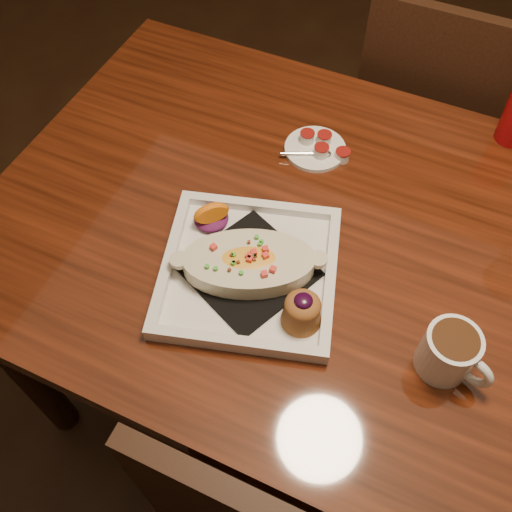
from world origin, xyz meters
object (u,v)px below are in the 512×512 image
at_px(chair_far, 431,131).
at_px(saucer, 315,147).
at_px(coffee_mug, 450,352).
at_px(plate, 253,270).
at_px(table, 368,281).

xyz_separation_m(chair_far, saucer, (-0.20, -0.43, 0.25)).
bearing_deg(chair_far, saucer, 65.59).
distance_m(chair_far, coffee_mug, 0.86).
height_order(chair_far, plate, chair_far).
distance_m(table, chair_far, 0.65).
bearing_deg(saucer, table, -44.59).
distance_m(plate, saucer, 0.34).
relative_size(table, plate, 4.01).
relative_size(plate, coffee_mug, 3.14).
relative_size(coffee_mug, saucer, 0.94).
bearing_deg(plate, chair_far, 60.48).
bearing_deg(coffee_mug, plate, -165.09).
bearing_deg(table, plate, -142.39).
relative_size(chair_far, plate, 2.48).
xyz_separation_m(table, coffee_mug, (0.16, -0.17, 0.15)).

